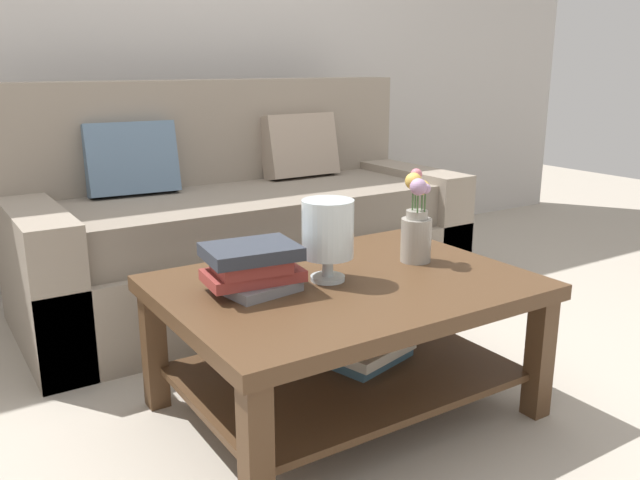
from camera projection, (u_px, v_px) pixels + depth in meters
ground_plane at (321, 369)px, 2.54m from camera, size 10.00×10.00×0.00m
back_wall at (154, 22)px, 3.52m from camera, size 6.40×0.12×2.70m
couch at (241, 228)px, 3.19m from camera, size 2.08×0.90×1.06m
coffee_table at (346, 317)px, 2.16m from camera, size 1.16×0.85×0.46m
book_stack_main at (253, 267)px, 2.00m from camera, size 0.31×0.24×0.15m
glass_hurricane_vase at (328, 231)px, 2.08m from camera, size 0.17×0.17×0.26m
flower_pitcher at (417, 224)px, 2.29m from camera, size 0.11×0.11×0.32m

